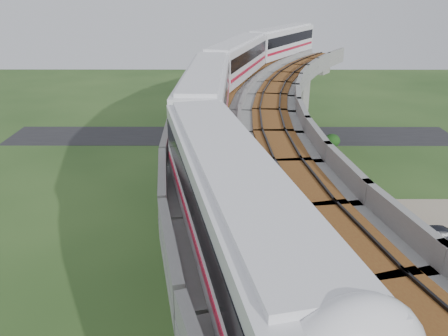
{
  "coord_description": "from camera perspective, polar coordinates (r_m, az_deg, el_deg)",
  "views": [
    {
      "loc": [
        -0.92,
        -26.36,
        19.02
      ],
      "look_at": [
        -0.99,
        0.95,
        7.5
      ],
      "focal_mm": 35.0,
      "sensor_mm": 36.0,
      "label": 1
    }
  ],
  "objects": [
    {
      "name": "metro_train",
      "position": [
        35.56,
        3.25,
        11.96
      ],
      "size": [
        15.16,
        60.68,
        3.64
      ],
      "color": "silver",
      "rests_on": "ground"
    },
    {
      "name": "ground",
      "position": [
        32.52,
        1.79,
        -12.94
      ],
      "size": [
        160.0,
        160.0,
        0.0
      ],
      "primitive_type": "plane",
      "color": "#27451B",
      "rests_on": "ground"
    },
    {
      "name": "dirt_lot",
      "position": [
        34.3,
        26.7,
        -13.58
      ],
      "size": [
        18.0,
        26.0,
        0.04
      ],
      "primitive_type": "cube",
      "color": "gray",
      "rests_on": "ground"
    },
    {
      "name": "car_red",
      "position": [
        33.42,
        25.46,
        -12.91
      ],
      "size": [
        4.18,
        3.27,
        1.33
      ],
      "primitive_type": "imported",
      "rotation": [
        0.0,
        0.0,
        -1.03
      ],
      "color": "#A52E0F",
      "rests_on": "dirt_lot"
    },
    {
      "name": "asphalt_road",
      "position": [
        59.48,
        1.04,
        4.24
      ],
      "size": [
        60.0,
        8.0,
        0.03
      ],
      "primitive_type": "cube",
      "color": "#232326",
      "rests_on": "ground"
    },
    {
      "name": "tree_3",
      "position": [
        32.42,
        14.52,
        -8.45
      ],
      "size": [
        2.82,
        2.82,
        3.76
      ],
      "color": "#382314",
      "rests_on": "ground"
    },
    {
      "name": "tree_1",
      "position": [
        47.57,
        11.91,
        1.15
      ],
      "size": [
        2.93,
        2.93,
        3.05
      ],
      "color": "#382314",
      "rests_on": "ground"
    },
    {
      "name": "fence",
      "position": [
        33.8,
        18.91,
        -11.26
      ],
      "size": [
        3.87,
        38.73,
        1.5
      ],
      "color": "#2D382D",
      "rests_on": "ground"
    },
    {
      "name": "tree_4",
      "position": [
        25.41,
        18.09,
        -20.05
      ],
      "size": [
        1.81,
        1.81,
        2.96
      ],
      "color": "#382314",
      "rests_on": "ground"
    },
    {
      "name": "tree_0",
      "position": [
        53.87,
        13.94,
        3.49
      ],
      "size": [
        1.87,
        1.87,
        2.55
      ],
      "color": "#382314",
      "rests_on": "ground"
    },
    {
      "name": "viaduct",
      "position": [
        28.58,
        9.74,
        2.12
      ],
      "size": [
        19.58,
        73.98,
        11.4
      ],
      "color": "#99968E",
      "rests_on": "ground"
    },
    {
      "name": "car_dark",
      "position": [
        39.22,
        26.56,
        -7.74
      ],
      "size": [
        4.18,
        1.73,
        1.21
      ],
      "primitive_type": "imported",
      "rotation": [
        0.0,
        0.0,
        1.58
      ],
      "color": "black",
      "rests_on": "dirt_lot"
    },
    {
      "name": "tree_2",
      "position": [
        36.86,
        11.3,
        -4.45
      ],
      "size": [
        2.87,
        2.87,
        3.6
      ],
      "color": "#382314",
      "rests_on": "ground"
    }
  ]
}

